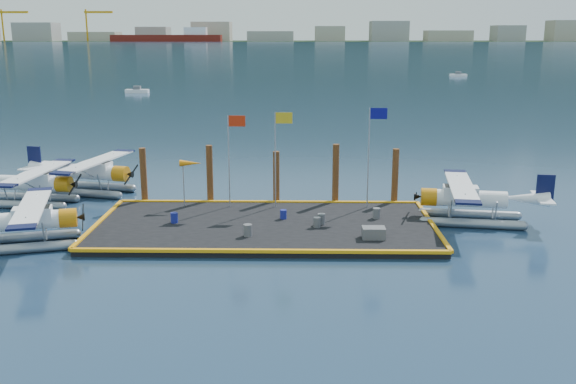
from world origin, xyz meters
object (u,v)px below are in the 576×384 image
drum_5 (283,214)px  piling_3 (336,176)px  drum_4 (376,213)px  piling_2 (276,179)px  drum_3 (248,230)px  seaplane_a (26,224)px  crate (374,233)px  flagpole_red (232,147)px  seaplane_d (466,201)px  flagpole_yellow (278,145)px  piling_1 (210,176)px  seaplane_b (33,185)px  drum_1 (317,222)px  piling_4 (395,178)px  piling_0 (144,177)px  drum_2 (321,219)px  flagpole_blue (372,143)px  drum_0 (174,218)px  seaplane_c (92,174)px  windsock (190,164)px

drum_5 → piling_3: bearing=52.0°
drum_4 → piling_2: (-6.31, 4.18, 1.18)m
drum_3 → seaplane_a: bearing=-175.5°
crate → flagpole_red: flagpole_red is taller
seaplane_d → flagpole_yellow: 12.27m
piling_1 → seaplane_b: bearing=179.8°
drum_4 → crate: (-0.62, -3.96, -0.01)m
seaplane_a → drum_5: (13.98, 4.45, -0.68)m
drum_1 → drum_3: drum_3 is taller
drum_3 → drum_5: size_ratio=1.22×
drum_3 → flagpole_red: flagpole_red is taller
piling_1 → piling_4: piling_1 is taller
drum_5 → piling_4: size_ratio=0.14×
piling_1 → drum_5: bearing=-40.7°
flagpole_red → piling_0: flagpole_red is taller
drum_2 → flagpole_yellow: flagpole_yellow is taller
flagpole_blue → piling_1: flagpole_blue is taller
piling_3 → flagpole_blue: bearing=-36.1°
seaplane_d → drum_0: bearing=103.5°
seaplane_d → piling_2: bearing=80.9°
piling_2 → seaplane_c: bearing=166.3°
seaplane_b → drum_5: seaplane_b is taller
drum_4 → piling_0: size_ratio=0.16×
drum_2 → piling_1: 9.31m
drum_2 → piling_4: bearing=47.1°
seaplane_d → piling_2: 12.46m
windsock → piling_4: 13.68m
drum_2 → piling_0: (-11.87, 5.51, 1.28)m
seaplane_c → piling_4: piling_4 is taller
seaplane_a → drum_2: bearing=86.0°
drum_4 → piling_3: (-2.31, 4.18, 1.43)m
seaplane_b → drum_1: size_ratio=14.85×
seaplane_c → drum_3: seaplane_c is taller
drum_0 → drum_2: drum_2 is taller
drum_1 → crate: (3.09, -2.05, 0.01)m
piling_3 → drum_5: bearing=-128.0°
drum_0 → piling_2: 8.09m
drum_2 → flagpole_yellow: bearing=124.4°
crate → flagpole_blue: bearing=85.6°
drum_1 → drum_2: 0.64m
drum_1 → crate: 3.71m
crate → piling_1: size_ratio=0.30×
seaplane_b → seaplane_a: bearing=26.0°
drum_4 → flagpole_blue: (-0.12, 2.58, 3.96)m
seaplane_d → drum_3: size_ratio=13.41×
drum_5 → flagpole_red: (-3.38, 2.77, 3.72)m
flagpole_yellow → piling_2: size_ratio=1.63×
piling_3 → piling_4: bearing=0.0°
seaplane_a → crate: seaplane_a is taller
flagpole_blue → piling_0: flagpole_blue is taller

